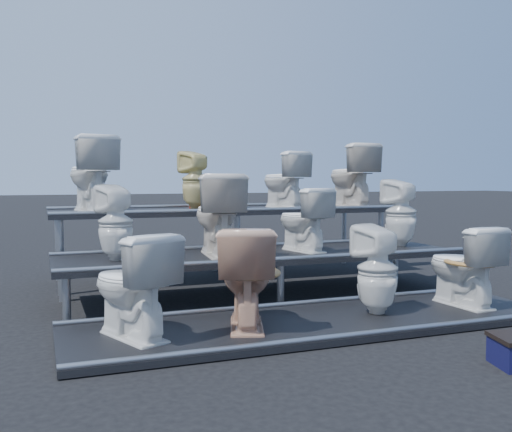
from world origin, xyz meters
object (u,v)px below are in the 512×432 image
object	(u,v)px
toilet_2	(377,269)
toilet_7	(401,213)
toilet_10	(284,180)
toilet_11	(351,176)
toilet_3	(463,266)
toilet_0	(132,285)
toilet_6	(303,220)
toilet_8	(91,174)
toilet_1	(246,276)
red_crate	(214,194)
toilet_5	(217,215)
toilet_4	(116,223)
toilet_9	(195,180)

from	to	relation	value
toilet_2	toilet_7	size ratio (longest dim) A/B	1.01
toilet_10	toilet_11	bearing A→B (deg)	166.55
toilet_3	toilet_7	world-z (taller)	toilet_7
toilet_0	toilet_6	distance (m)	2.42
toilet_8	toilet_11	distance (m)	3.43
toilet_1	red_crate	world-z (taller)	red_crate
toilet_7	toilet_11	xyz separation A→B (m)	(0.10, 1.30, 0.43)
toilet_0	toilet_10	xyz separation A→B (m)	(2.36, 2.60, 0.77)
toilet_5	toilet_7	xyz separation A→B (m)	(2.20, 0.00, -0.03)
toilet_4	red_crate	distance (m)	1.98
toilet_10	red_crate	world-z (taller)	toilet_10
toilet_1	red_crate	xyz separation A→B (m)	(0.54, 2.70, 0.57)
toilet_6	toilet_8	bearing A→B (deg)	-43.74
toilet_8	toilet_1	bearing A→B (deg)	100.84
toilet_6	toilet_10	xyz separation A→B (m)	(0.34, 1.30, 0.42)
toilet_2	toilet_7	bearing A→B (deg)	-143.73
toilet_6	toilet_8	size ratio (longest dim) A/B	0.79
toilet_3	toilet_5	world-z (taller)	toilet_5
toilet_8	toilet_10	size ratio (longest dim) A/B	1.19
toilet_6	toilet_9	distance (m)	1.61
toilet_7	toilet_5	bearing A→B (deg)	-17.12
toilet_0	toilet_3	world-z (taller)	toilet_0
toilet_3	toilet_10	xyz separation A→B (m)	(-0.68, 2.60, 0.79)
toilet_10	red_crate	size ratio (longest dim) A/B	1.46
toilet_0	toilet_6	bearing A→B (deg)	-169.05
toilet_0	toilet_10	size ratio (longest dim) A/B	1.09
toilet_2	toilet_5	size ratio (longest dim) A/B	0.94
toilet_3	toilet_11	xyz separation A→B (m)	(0.32, 2.60, 0.85)
toilet_8	toilet_11	size ratio (longest dim) A/B	1.03
toilet_4	toilet_10	distance (m)	2.68
toilet_2	toilet_11	bearing A→B (deg)	-127.91
toilet_2	toilet_8	bearing A→B (deg)	-62.31
toilet_11	toilet_0	bearing A→B (deg)	36.76
toilet_7	toilet_11	distance (m)	1.37
toilet_4	toilet_6	bearing A→B (deg)	162.10
toilet_7	red_crate	distance (m)	2.31
toilet_1	toilet_8	size ratio (longest dim) A/B	0.94
toilet_8	red_crate	world-z (taller)	toilet_8
toilet_5	toilet_9	size ratio (longest dim) A/B	1.14
toilet_7	toilet_9	bearing A→B (deg)	-48.99
toilet_3	toilet_11	size ratio (longest dim) A/B	0.89
toilet_2	toilet_3	world-z (taller)	toilet_2
toilet_0	toilet_7	world-z (taller)	toilet_7
toilet_4	toilet_9	size ratio (longest dim) A/B	1.00
toilet_5	toilet_10	xyz separation A→B (m)	(1.30, 1.30, 0.35)
toilet_2	toilet_1	bearing A→B (deg)	-12.32
toilet_3	toilet_10	world-z (taller)	toilet_10
toilet_1	toilet_3	distance (m)	2.14
toilet_2	toilet_4	size ratio (longest dim) A/B	1.08
toilet_0	toilet_9	world-z (taller)	toilet_9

